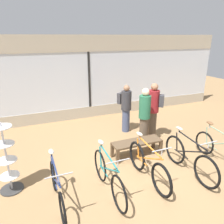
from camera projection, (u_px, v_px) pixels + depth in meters
The scene contains 12 objects.
ground_plane at pixel (141, 171), 5.36m from camera, with size 24.00×24.00×0.00m, color #99754C.
shop_back_wall at pixel (89, 77), 8.47m from camera, with size 12.00×0.08×3.20m.
bicycle_far_left at pixel (57, 188), 4.20m from camera, with size 0.46×1.71×1.00m.
bicycle_left at pixel (108, 176), 4.52m from camera, with size 0.46×1.76×1.04m.
bicycle_center at pixel (148, 165), 4.91m from camera, with size 0.46×1.75×1.04m.
bicycle_right at pixel (189, 158), 5.17m from camera, with size 0.46×1.81×1.05m.
bicycle_far_right at pixel (219, 149), 5.65m from camera, with size 0.46×1.66×1.01m.
accessory_rack at pixel (8, 163), 4.52m from camera, with size 0.48×0.48×1.57m.
display_bench at pixel (137, 144), 5.98m from camera, with size 1.40×0.44×0.43m.
customer_near_rack at pixel (154, 109), 6.86m from camera, with size 0.56×0.52×1.80m.
customer_by_window at pixel (144, 116), 6.44m from camera, with size 0.46×0.46×1.75m.
customer_mid_floor at pixel (126, 107), 7.37m from camera, with size 0.48×0.56×1.64m.
Camera 1 is at (-2.42, -3.95, 3.14)m, focal length 35.00 mm.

